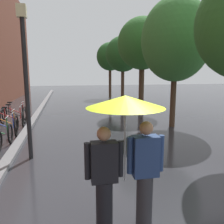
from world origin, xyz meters
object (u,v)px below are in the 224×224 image
parked_bicycle_7 (15,113)px  parked_bicycle_6 (14,116)px  parked_bicycle_4 (3,123)px  parked_bicycle_5 (10,119)px  street_lamp_post (26,72)px  parked_bicycle_3 (1,128)px  street_tree_1 (176,40)px  street_tree_3 (123,54)px  street_tree_2 (142,44)px  couple_under_umbrella (125,141)px  street_tree_4 (110,57)px

parked_bicycle_7 → parked_bicycle_6: bearing=-81.7°
parked_bicycle_4 → parked_bicycle_5: (0.11, 0.79, 0.00)m
street_lamp_post → parked_bicycle_5: bearing=109.1°
parked_bicycle_3 → street_tree_1: bearing=2.7°
street_tree_3 → street_tree_2: bearing=-90.2°
parked_bicycle_7 → street_lamp_post: street_lamp_post is taller
parked_bicycle_4 → parked_bicycle_7: bearing=91.4°
street_lamp_post → couple_under_umbrella: bearing=-61.0°
parked_bicycle_4 → couple_under_umbrella: (3.40, -6.67, 1.06)m
street_tree_3 → street_tree_4: bearing=93.0°
street_tree_4 → parked_bicycle_7: size_ratio=4.63×
parked_bicycle_6 → parked_bicycle_3: bearing=-88.4°
street_tree_2 → street_tree_4: bearing=91.3°
parked_bicycle_7 → couple_under_umbrella: (3.46, -9.19, 1.06)m
parked_bicycle_3 → street_lamp_post: street_lamp_post is taller
street_tree_2 → street_tree_3: 4.61m
street_tree_3 → parked_bicycle_3: (-7.02, -8.77, -3.49)m
street_tree_2 → parked_bicycle_7: (-7.21, -0.82, -3.73)m
street_tree_1 → parked_bicycle_6: 8.32m
street_tree_1 → parked_bicycle_4: street_tree_1 is taller
parked_bicycle_4 → parked_bicycle_5: 0.79m
couple_under_umbrella → parked_bicycle_3: bearing=119.2°
street_tree_1 → parked_bicycle_4: 8.11m
street_tree_2 → street_lamp_post: 8.84m
street_tree_2 → couple_under_umbrella: (-3.75, -10.00, -2.67)m
parked_bicycle_4 → couple_under_umbrella: bearing=-63.0°
parked_bicycle_3 → parked_bicycle_5: 1.62m
parked_bicycle_3 → parked_bicycle_6: same height
street_tree_1 → parked_bicycle_3: size_ratio=5.00×
parked_bicycle_4 → parked_bicycle_5: bearing=82.0°
street_tree_4 → parked_bicycle_5: size_ratio=4.57×
street_tree_1 → street_tree_2: street_tree_2 is taller
couple_under_umbrella → street_lamp_post: bearing=119.0°
street_lamp_post → street_tree_2: bearing=49.5°
parked_bicycle_3 → street_tree_3: bearing=51.3°
street_tree_1 → street_tree_3: street_tree_1 is taller
street_tree_4 → parked_bicycle_5: bearing=-121.4°
parked_bicycle_5 → street_tree_1: bearing=-10.2°
parked_bicycle_6 → parked_bicycle_7: same height
street_tree_1 → parked_bicycle_4: bearing=176.0°
parked_bicycle_5 → parked_bicycle_3: bearing=-89.0°
parked_bicycle_4 → street_tree_1: bearing=-4.0°
street_tree_2 → parked_bicycle_7: street_tree_2 is taller
parked_bicycle_6 → parked_bicycle_7: size_ratio=1.00×
street_tree_2 → street_lamp_post: size_ratio=1.35×
street_tree_3 → street_lamp_post: street_tree_3 is taller
street_tree_1 → street_tree_4: size_ratio=1.07×
parked_bicycle_7 → street_tree_3: bearing=36.9°
street_tree_2 → parked_bicycle_6: (-7.08, -1.69, -3.73)m
parked_bicycle_6 → couple_under_umbrella: 9.02m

